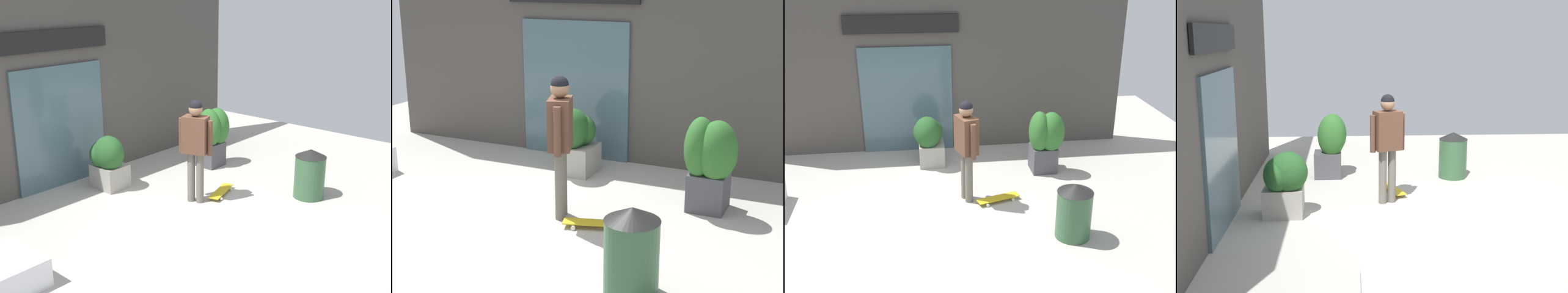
# 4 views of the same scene
# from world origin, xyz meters

# --- Properties ---
(ground_plane) EXTENTS (12.00, 12.00, 0.00)m
(ground_plane) POSITION_xyz_m (0.00, 0.00, 0.00)
(ground_plane) COLOR #B2ADA3
(building_facade) EXTENTS (8.07, 0.31, 3.89)m
(building_facade) POSITION_xyz_m (-0.02, 2.91, 1.92)
(building_facade) COLOR #4C4742
(building_facade) RESTS_ON ground_plane
(skateboarder) EXTENTS (0.38, 0.56, 1.77)m
(skateboarder) POSITION_xyz_m (0.45, 0.39, 1.09)
(skateboarder) COLOR #666056
(skateboarder) RESTS_ON ground_plane
(skateboard) EXTENTS (0.77, 0.39, 0.08)m
(skateboard) POSITION_xyz_m (0.96, 0.24, 0.06)
(skateboard) COLOR gold
(skateboard) RESTS_ON ground_plane
(planter_box_left) EXTENTS (0.66, 0.61, 1.22)m
(planter_box_left) POSITION_xyz_m (2.06, 1.33, 0.70)
(planter_box_left) COLOR #47474C
(planter_box_left) RESTS_ON ground_plane
(planter_box_right) EXTENTS (0.59, 0.67, 1.00)m
(planter_box_right) POSITION_xyz_m (-0.13, 1.96, 0.57)
(planter_box_right) COLOR gray
(planter_box_right) RESTS_ON ground_plane
(trash_bin) EXTENTS (0.53, 0.53, 0.87)m
(trash_bin) POSITION_xyz_m (1.89, -0.97, 0.44)
(trash_bin) COLOR #335938
(trash_bin) RESTS_ON ground_plane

